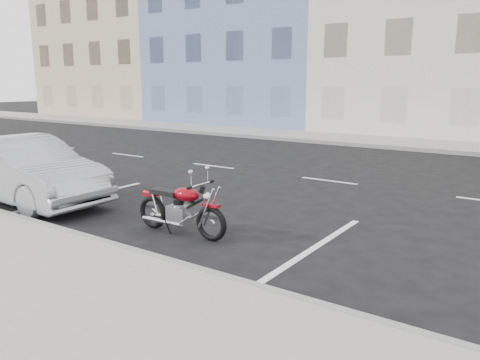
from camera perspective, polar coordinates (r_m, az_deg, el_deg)
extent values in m
plane|color=black|center=(12.27, 19.36, -1.20)|extent=(120.00, 120.00, 0.00)
cube|color=gray|center=(21.98, 13.02, 4.87)|extent=(80.00, 3.40, 0.15)
cube|color=gray|center=(9.65, -24.82, -4.58)|extent=(80.00, 0.12, 0.16)
cube|color=gray|center=(20.43, 11.22, 4.45)|extent=(80.00, 0.12, 0.16)
cube|color=#C8B28C|center=(40.44, -11.83, 16.38)|extent=(12.00, 12.00, 12.00)
cube|color=#6379A6|center=(32.93, 3.48, 18.57)|extent=(12.00, 12.00, 13.00)
cube|color=beige|center=(28.51, 25.51, 17.03)|extent=(12.00, 12.00, 11.50)
torus|color=black|center=(7.52, 0.70, -6.26)|extent=(0.61, 0.12, 0.61)
torus|color=black|center=(8.25, -7.10, -4.69)|extent=(0.61, 0.12, 0.61)
cube|color=maroon|center=(7.42, 0.71, -3.93)|extent=(0.31, 0.13, 0.05)
cube|color=maroon|center=(8.19, -7.35, -2.39)|extent=(0.28, 0.16, 0.05)
cube|color=gray|center=(7.87, -3.63, -5.02)|extent=(0.39, 0.29, 0.31)
ellipsoid|color=maroon|center=(7.67, -2.57, -2.51)|extent=(0.52, 0.33, 0.24)
cube|color=black|center=(7.95, -5.41, -2.17)|extent=(0.57, 0.26, 0.08)
cylinder|color=silver|center=(7.45, -0.65, -1.28)|extent=(0.06, 0.64, 0.03)
sphere|color=silver|center=(7.43, 0.17, -2.83)|extent=(0.15, 0.15, 0.15)
cylinder|color=silver|center=(7.99, -5.90, -5.89)|extent=(0.86, 0.11, 0.07)
cylinder|color=silver|center=(8.18, -4.79, -5.44)|extent=(0.86, 0.11, 0.07)
cylinder|color=silver|center=(7.46, 0.41, -4.22)|extent=(0.35, 0.05, 0.72)
cylinder|color=black|center=(7.72, -2.45, -4.16)|extent=(0.73, 0.07, 0.45)
imported|color=#A0A3A8|center=(11.33, -24.75, 1.10)|extent=(4.44, 1.63, 1.45)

